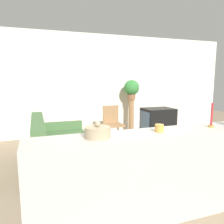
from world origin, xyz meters
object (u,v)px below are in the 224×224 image
object	(u,v)px
wooden_chair	(112,122)
potted_plant	(132,88)
television	(158,119)
decorative_bowl	(98,132)
couch	(60,149)

from	to	relation	value
wooden_chair	potted_plant	size ratio (longest dim) A/B	1.61
television	decorative_bowl	distance (m)	2.86
couch	potted_plant	distance (m)	2.89
television	decorative_bowl	xyz separation A→B (m)	(-1.93, -2.08, 0.36)
television	couch	bearing A→B (deg)	-172.42
potted_plant	wooden_chair	bearing A→B (deg)	-143.38
wooden_chair	potted_plant	bearing A→B (deg)	36.62
couch	decorative_bowl	distance (m)	1.95
couch	television	size ratio (longest dim) A/B	2.69
television	potted_plant	xyz separation A→B (m)	(0.02, 1.42, 0.61)
couch	wooden_chair	distance (m)	1.79
decorative_bowl	wooden_chair	bearing A→B (deg)	67.99
couch	wooden_chair	bearing A→B (deg)	39.65
couch	decorative_bowl	xyz separation A→B (m)	(0.18, -1.80, 0.72)
wooden_chair	decorative_bowl	bearing A→B (deg)	-112.01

